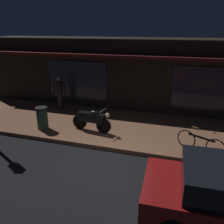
{
  "coord_description": "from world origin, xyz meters",
  "views": [
    {
      "loc": [
        1.99,
        -5.85,
        4.09
      ],
      "look_at": [
        -0.53,
        2.4,
        0.95
      ],
      "focal_mm": 37.17,
      "sensor_mm": 36.0,
      "label": 1
    }
  ],
  "objects_px": {
    "trash_bin": "(42,118)",
    "motorcycle": "(92,119)",
    "person_photographer": "(60,92)",
    "bicycle_parked": "(200,143)"
  },
  "relations": [
    {
      "from": "person_photographer",
      "to": "bicycle_parked",
      "type": "bearing_deg",
      "value": -21.9
    },
    {
      "from": "bicycle_parked",
      "to": "trash_bin",
      "type": "distance_m",
      "value": 6.1
    },
    {
      "from": "motorcycle",
      "to": "trash_bin",
      "type": "height_order",
      "value": "motorcycle"
    },
    {
      "from": "person_photographer",
      "to": "trash_bin",
      "type": "xyz_separation_m",
      "value": [
        0.55,
        -2.49,
        -0.41
      ]
    },
    {
      "from": "motorcycle",
      "to": "person_photographer",
      "type": "xyz_separation_m",
      "value": [
        -2.58,
        2.09,
        0.38
      ]
    },
    {
      "from": "person_photographer",
      "to": "trash_bin",
      "type": "bearing_deg",
      "value": -77.46
    },
    {
      "from": "trash_bin",
      "to": "motorcycle",
      "type": "bearing_deg",
      "value": 11.17
    },
    {
      "from": "bicycle_parked",
      "to": "person_photographer",
      "type": "xyz_separation_m",
      "value": [
        -6.65,
        2.67,
        0.52
      ]
    },
    {
      "from": "person_photographer",
      "to": "trash_bin",
      "type": "height_order",
      "value": "person_photographer"
    },
    {
      "from": "bicycle_parked",
      "to": "person_photographer",
      "type": "relative_size",
      "value": 0.9
    }
  ]
}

